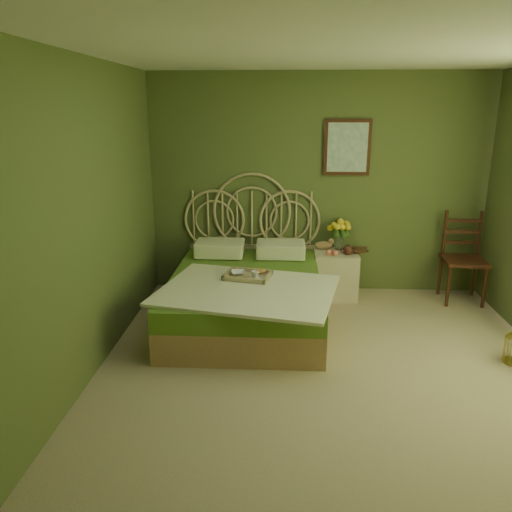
{
  "coord_description": "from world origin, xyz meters",
  "views": [
    {
      "loc": [
        -0.42,
        -3.73,
        2.2
      ],
      "look_at": [
        -0.67,
        1.0,
        0.78
      ],
      "focal_mm": 35.0,
      "sensor_mm": 36.0,
      "label": 1
    }
  ],
  "objects": [
    {
      "name": "floor",
      "position": [
        0.0,
        0.0,
        0.0
      ],
      "size": [
        4.5,
        4.5,
        0.0
      ],
      "primitive_type": "plane",
      "color": "tan",
      "rests_on": "ground"
    },
    {
      "name": "ceiling",
      "position": [
        0.0,
        0.0,
        2.6
      ],
      "size": [
        4.5,
        4.5,
        0.0
      ],
      "primitive_type": "plane",
      "rotation": [
        3.14,
        0.0,
        0.0
      ],
      "color": "silver",
      "rests_on": "wall_back"
    },
    {
      "name": "wall_back",
      "position": [
        0.0,
        2.25,
        1.3
      ],
      "size": [
        4.0,
        0.0,
        4.0
      ],
      "primitive_type": "plane",
      "rotation": [
        1.57,
        0.0,
        0.0
      ],
      "color": "#545D31",
      "rests_on": "floor"
    },
    {
      "name": "wall_left",
      "position": [
        -2.0,
        0.0,
        1.3
      ],
      "size": [
        0.0,
        4.5,
        4.5
      ],
      "primitive_type": "plane",
      "rotation": [
        1.57,
        0.0,
        1.57
      ],
      "color": "#545D31",
      "rests_on": "floor"
    },
    {
      "name": "wall_art",
      "position": [
        0.33,
        2.22,
        1.75
      ],
      "size": [
        0.54,
        0.04,
        0.64
      ],
      "color": "#341A0E",
      "rests_on": "wall_back"
    },
    {
      "name": "bed",
      "position": [
        -0.78,
        1.23,
        0.31
      ],
      "size": [
        1.83,
        2.32,
        1.43
      ],
      "color": "tan",
      "rests_on": "floor"
    },
    {
      "name": "nightstand",
      "position": [
        0.24,
        1.99,
        0.35
      ],
      "size": [
        0.5,
        0.5,
        0.99
      ],
      "color": "beige",
      "rests_on": "floor"
    },
    {
      "name": "chair",
      "position": [
        1.7,
        1.99,
        0.58
      ],
      "size": [
        0.48,
        0.48,
        1.04
      ],
      "rotation": [
        0.0,
        0.0,
        -0.05
      ],
      "color": "#341A0E",
      "rests_on": "floor"
    },
    {
      "name": "book_lower",
      "position": [
        0.41,
        2.0,
        0.57
      ],
      "size": [
        0.24,
        0.28,
        0.02
      ],
      "primitive_type": "imported",
      "rotation": [
        0.0,
        0.0,
        0.31
      ],
      "color": "#381E0F",
      "rests_on": "nightstand"
    },
    {
      "name": "book_upper",
      "position": [
        0.41,
        2.0,
        0.59
      ],
      "size": [
        0.23,
        0.28,
        0.02
      ],
      "primitive_type": "imported",
      "rotation": [
        0.0,
        0.0,
        -0.23
      ],
      "color": "#472819",
      "rests_on": "nightstand"
    },
    {
      "name": "cereal_bowl",
      "position": [
        -0.85,
        1.09,
        0.57
      ],
      "size": [
        0.17,
        0.17,
        0.04
      ],
      "primitive_type": "imported",
      "rotation": [
        0.0,
        0.0,
        0.08
      ],
      "color": "white",
      "rests_on": "bed"
    },
    {
      "name": "coffee_cup",
      "position": [
        -0.67,
        0.98,
        0.59
      ],
      "size": [
        0.1,
        0.1,
        0.08
      ],
      "primitive_type": "imported",
      "rotation": [
        0.0,
        0.0,
        0.31
      ],
      "color": "white",
      "rests_on": "bed"
    }
  ]
}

